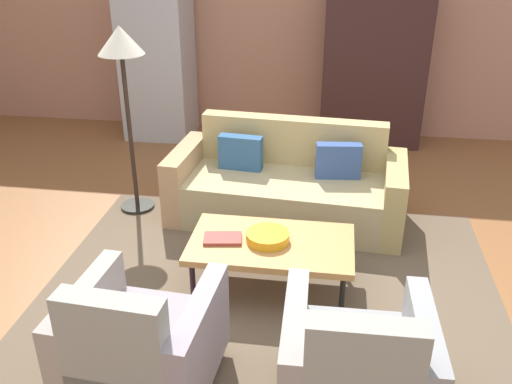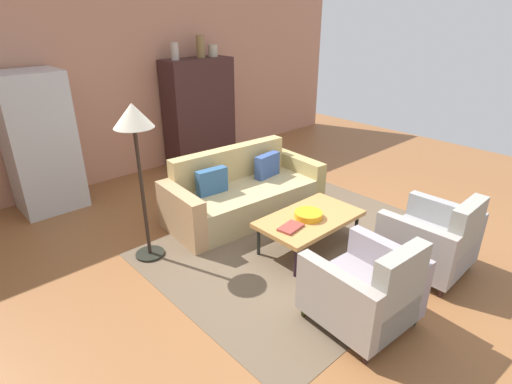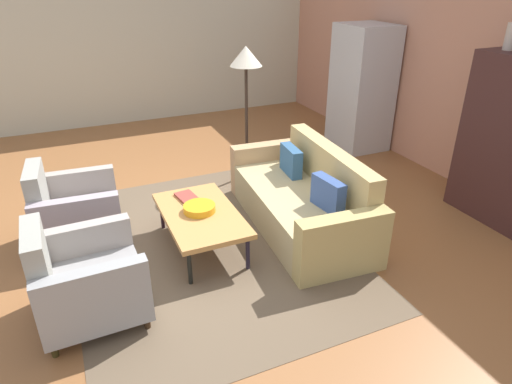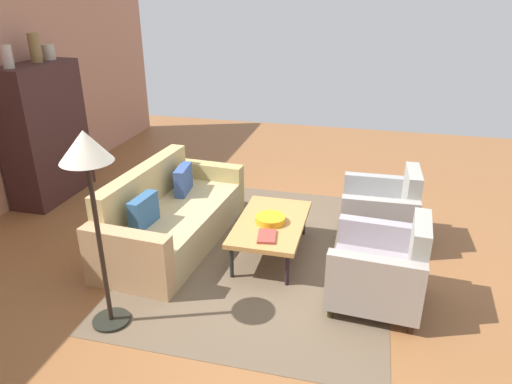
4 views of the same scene
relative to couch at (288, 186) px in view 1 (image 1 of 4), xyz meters
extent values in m
plane|color=brown|center=(-0.12, -1.26, -0.29)|extent=(10.79, 10.79, 0.00)
cube|color=tan|center=(-0.12, 2.42, 1.11)|extent=(8.99, 0.12, 2.80)
cube|color=brown|center=(-0.01, -1.14, -0.28)|extent=(3.40, 2.60, 0.01)
cube|color=tan|center=(-0.01, -0.09, -0.08)|extent=(1.80, 1.02, 0.42)
cube|color=tan|center=(0.02, 0.27, 0.14)|extent=(1.75, 0.31, 0.86)
cube|color=tan|center=(0.95, -0.16, 0.02)|extent=(0.25, 0.91, 0.62)
cube|color=tan|center=(-0.96, -0.02, 0.02)|extent=(0.25, 0.91, 0.62)
cube|color=#37518D|center=(0.45, -0.02, 0.29)|extent=(0.41, 0.17, 0.32)
cube|color=#305985|center=(-0.45, 0.05, 0.29)|extent=(0.41, 0.16, 0.32)
cylinder|color=black|center=(-0.54, -0.91, -0.11)|extent=(0.04, 0.04, 0.35)
cylinder|color=black|center=(0.52, -0.91, -0.11)|extent=(0.04, 0.04, 0.35)
cylinder|color=black|center=(-0.54, -1.47, -0.11)|extent=(0.04, 0.04, 0.35)
cylinder|color=black|center=(0.52, -1.47, -0.11)|extent=(0.04, 0.04, 0.35)
cube|color=#BA8346|center=(-0.01, -1.19, 0.09)|extent=(1.20, 0.70, 0.05)
cylinder|color=#2C2D10|center=(-0.92, -1.92, -0.24)|extent=(0.05, 0.05, 0.10)
cylinder|color=#351C14|center=(-0.24, -1.97, -0.24)|extent=(0.05, 0.05, 0.10)
cube|color=gray|center=(-0.61, -2.29, -0.04)|extent=(0.61, 0.84, 0.30)
cube|color=gray|center=(-0.63, -2.62, 0.20)|extent=(0.57, 0.18, 0.78)
cube|color=gray|center=(-0.95, -2.26, 0.09)|extent=(0.17, 0.81, 0.56)
cube|color=gray|center=(-0.27, -2.31, 0.09)|extent=(0.17, 0.81, 0.56)
cylinder|color=#2C2D12|center=(0.25, -1.95, -0.24)|extent=(0.05, 0.05, 0.10)
cylinder|color=#352414|center=(0.93, -1.94, -0.24)|extent=(0.05, 0.05, 0.10)
cube|color=gray|center=(0.59, -2.29, -0.04)|extent=(0.58, 0.81, 0.30)
cube|color=gray|center=(0.25, -2.29, 0.09)|extent=(0.14, 0.80, 0.56)
cube|color=gray|center=(0.93, -2.28, 0.09)|extent=(0.14, 0.80, 0.56)
cylinder|color=orange|center=(-0.03, -1.19, 0.15)|extent=(0.32, 0.32, 0.07)
cube|color=brown|center=(-0.36, -1.22, 0.13)|extent=(0.30, 0.22, 0.03)
cube|color=#3B201E|center=(0.82, 2.07, 0.61)|extent=(1.20, 0.50, 1.80)
cube|color=#351B11|center=(0.52, 2.33, 0.61)|extent=(0.56, 0.01, 1.51)
cube|color=#33140F|center=(1.12, 2.33, 0.61)|extent=(0.56, 0.01, 1.51)
cube|color=#B7BABF|center=(-1.82, 1.97, 0.64)|extent=(0.80, 0.70, 1.85)
cylinder|color=#99999E|center=(-1.77, 2.34, 0.73)|extent=(0.02, 0.02, 0.70)
cylinder|color=black|center=(-1.45, -0.09, -0.27)|extent=(0.32, 0.32, 0.03)
cylinder|color=black|center=(-1.45, -0.09, 0.47)|extent=(0.04, 0.04, 1.45)
cone|color=silver|center=(-1.45, -0.09, 1.31)|extent=(0.40, 0.40, 0.24)
camera|label=1|loc=(0.39, -4.64, 2.22)|focal=38.91mm
camera|label=2|loc=(-3.20, -3.76, 2.25)|focal=28.48mm
camera|label=3|loc=(3.75, -2.24, 2.26)|focal=31.49mm
camera|label=4|loc=(-4.32, -2.10, 2.37)|focal=32.77mm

